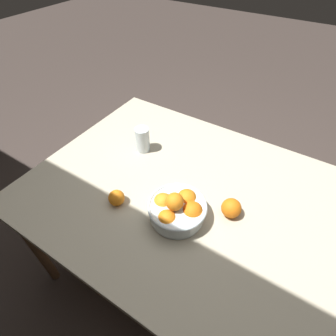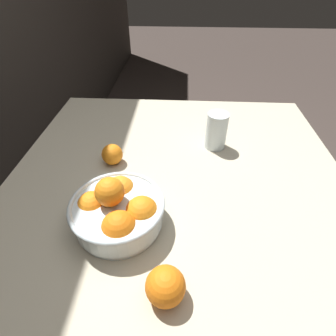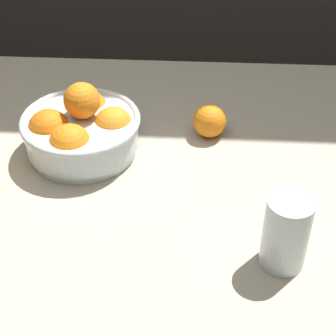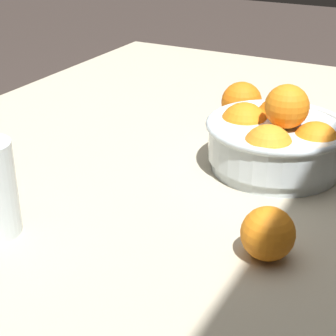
% 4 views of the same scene
% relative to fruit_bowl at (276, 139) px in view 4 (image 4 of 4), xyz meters
% --- Properties ---
extents(dining_table, '(1.40, 1.06, 0.76)m').
position_rel_fruit_bowl_xyz_m(dining_table, '(0.03, -0.14, -0.12)').
color(dining_table, '#B7AD93').
rests_on(dining_table, ground_plane).
extents(fruit_bowl, '(0.23, 0.23, 0.15)m').
position_rel_fruit_bowl_xyz_m(fruit_bowl, '(0.00, 0.00, 0.00)').
color(fruit_bowl, silver).
rests_on(fruit_bowl, dining_table).
extents(orange_loose_near_bowl, '(0.07, 0.07, 0.07)m').
position_rel_fruit_bowl_xyz_m(orange_loose_near_bowl, '(0.25, 0.07, -0.02)').
color(orange_loose_near_bowl, orange).
rests_on(orange_loose_near_bowl, dining_table).
extents(orange_loose_front, '(0.08, 0.08, 0.08)m').
position_rel_fruit_bowl_xyz_m(orange_loose_front, '(-0.18, -0.13, -0.01)').
color(orange_loose_front, orange).
rests_on(orange_loose_front, dining_table).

